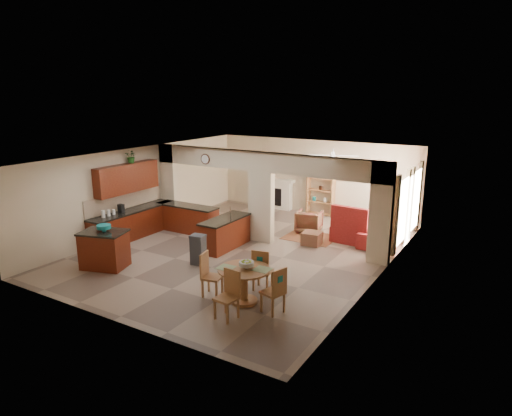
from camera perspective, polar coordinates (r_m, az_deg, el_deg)
The scene contains 39 objects.
floor at distance 13.57m, azimuth -1.50°, elevation -5.25°, with size 10.00×10.00×0.00m, color #846F5B.
ceiling at distance 12.90m, azimuth -1.58°, elevation 6.54°, with size 10.00×10.00×0.00m, color white.
wall_back at distance 17.49m, azimuth 7.31°, elevation 3.88°, with size 8.00×8.00×0.00m, color beige.
wall_front at distance 9.52m, azimuth -18.01°, elevation -5.75°, with size 8.00×8.00×0.00m, color beige.
wall_left at distance 15.63m, azimuth -14.01°, elevation 2.30°, with size 10.00×10.00×0.00m, color beige.
wall_right at distance 11.59m, azimuth 15.40°, elevation -1.98°, with size 10.00×10.00×0.00m, color beige.
partition_left_pier at distance 16.14m, azimuth -10.76°, elevation 2.85°, with size 0.60×0.25×2.80m, color beige.
partition_center_pier at distance 14.06m, azimuth 0.66°, elevation 0.15°, with size 0.80×0.25×2.20m, color beige.
partition_right_pier at distance 12.59m, azimuth 15.35°, elevation -0.67°, with size 0.60×0.25×2.80m, color beige.
partition_header at distance 13.79m, azimuth 0.68°, elevation 5.80°, with size 8.00×0.25×0.60m, color beige.
kitchen_counter at distance 15.17m, azimuth -12.47°, elevation -1.61°, with size 2.52×3.29×1.48m.
upper_cabinets at distance 14.86m, azimuth -15.81°, elevation 3.62°, with size 0.35×2.40×0.90m, color #460D08.
peninsula at distance 13.65m, azimuth -3.89°, elevation -3.13°, with size 0.70×1.85×0.91m.
wall_clock at distance 14.77m, azimuth -6.37°, elevation 6.10°, with size 0.34×0.34×0.03m, color #4B2919.
rug at distance 14.78m, azimuth 6.84°, elevation -3.65°, with size 1.60×1.30×0.01m, color brown.
fireplace at distance 18.19m, azimuth 2.41°, elevation 1.86°, with size 1.60×0.35×1.20m.
shelving_unit at distance 17.29m, azimuth 8.08°, elevation 2.04°, with size 1.00×0.32×1.80m, color #965D33.
window_a at distance 13.80m, azimuth 17.86°, elevation -0.41°, with size 0.02×0.90×1.90m, color white.
window_b at distance 15.42m, azimuth 19.35°, elevation 0.99°, with size 0.02×0.90×1.90m, color white.
glazed_door at distance 14.64m, azimuth 18.60°, elevation -0.24°, with size 0.02×0.70×2.10m, color white.
drape_a_left at distance 13.24m, azimuth 17.09°, elevation -0.96°, with size 0.10×0.28×2.30m, color #381716.
drape_a_right at distance 14.38m, azimuth 18.27°, elevation 0.14°, with size 0.10×0.28×2.30m, color #381716.
drape_b_left at distance 14.86m, azimuth 18.71°, elevation 0.55°, with size 0.10×0.28×2.30m, color #381716.
drape_b_right at distance 16.00m, azimuth 19.67°, elevation 1.43°, with size 0.10×0.28×2.30m, color #381716.
ceiling_fan at distance 14.91m, azimuth 9.62°, elevation 6.49°, with size 1.00×1.00×0.10m, color white.
kitchen_island at distance 12.76m, azimuth -18.43°, elevation -4.92°, with size 1.35×1.13×1.00m.
teal_bowl at distance 12.59m, azimuth -18.48°, elevation -2.39°, with size 0.37×0.37×0.17m, color #127D82.
trash_can at distance 12.46m, azimuth -7.24°, elevation -5.32°, with size 0.36×0.30×0.76m, color #2F2F32.
dining_table at distance 10.18m, azimuth -1.50°, elevation -9.00°, with size 1.17×1.17×0.80m.
fruit_bowl at distance 10.05m, azimuth -1.19°, elevation -7.07°, with size 0.33×0.33×0.18m, color #8CB526.
sofa at distance 14.77m, azimuth 15.66°, elevation -2.72°, with size 0.94×2.39×0.70m, color maroon.
chaise at distance 14.59m, azimuth 12.05°, elevation -3.16°, with size 1.18×0.97×0.47m, color maroon.
armchair at distance 15.23m, azimuth 6.65°, elevation -1.68°, with size 0.79×0.81×0.74m, color maroon.
ottoman at distance 14.07m, azimuth 7.00°, elevation -3.78°, with size 0.54×0.54×0.40m, color maroon.
plant at distance 14.92m, azimuth -15.30°, elevation 6.24°, with size 0.37×0.32×0.41m, color #204B14.
chair_north at distance 10.71m, azimuth 0.71°, elevation -7.58°, with size 0.49×0.49×1.02m.
chair_east at distance 9.67m, azimuth 2.48°, elevation -10.11°, with size 0.52×0.52×1.02m.
chair_south at distance 9.54m, azimuth -3.39°, elevation -10.49°, with size 0.46×0.46×1.02m.
chair_west at distance 10.55m, azimuth -5.94°, elevation -8.03°, with size 0.50×0.50×1.02m.
Camera 1 is at (6.88, -10.76, 4.57)m, focal length 32.00 mm.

